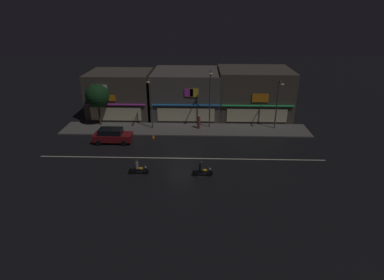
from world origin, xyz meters
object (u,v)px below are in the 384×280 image
object	(u,v)px
streetlamp_mid	(210,95)
traffic_cone	(153,136)
pedestrian_on_sidewalk	(199,122)
motorcycle_lead	(202,170)
motorcycle_following	(138,168)
streetlamp_west	(151,99)
streetlamp_east	(278,101)
parked_car_near_kerb	(112,135)

from	to	relation	value
streetlamp_mid	traffic_cone	distance (m)	8.52
pedestrian_on_sidewalk	traffic_cone	size ratio (longest dim) A/B	3.22
motorcycle_lead	motorcycle_following	size ratio (longest dim) A/B	1.00
traffic_cone	streetlamp_mid	bearing A→B (deg)	26.12
streetlamp_west	traffic_cone	world-z (taller)	streetlamp_west
streetlamp_west	traffic_cone	xyz separation A→B (m)	(0.50, -2.68, -3.66)
streetlamp_east	traffic_cone	xyz separation A→B (m)	(-14.91, -3.08, -3.53)
streetlamp_west	parked_car_near_kerb	xyz separation A→B (m)	(-3.92, -4.09, -3.07)
streetlamp_west	pedestrian_on_sidewalk	world-z (taller)	streetlamp_west
parked_car_near_kerb	motorcycle_lead	size ratio (longest dim) A/B	2.26
streetlamp_mid	pedestrian_on_sidewalk	world-z (taller)	streetlamp_mid
motorcycle_lead	motorcycle_following	xyz separation A→B (m)	(-5.91, 0.16, 0.00)
motorcycle_following	parked_car_near_kerb	bearing A→B (deg)	-60.77
motorcycle_following	motorcycle_lead	bearing A→B (deg)	176.81
streetlamp_west	streetlamp_east	bearing A→B (deg)	1.48
parked_car_near_kerb	motorcycle_lead	xyz separation A→B (m)	(10.18, -7.31, -0.24)
streetlamp_east	traffic_cone	distance (m)	15.63
pedestrian_on_sidewalk	parked_car_near_kerb	world-z (taller)	pedestrian_on_sidewalk
streetlamp_east	motorcycle_following	size ratio (longest dim) A/B	3.21
streetlamp_mid	streetlamp_east	world-z (taller)	streetlamp_mid
streetlamp_west	traffic_cone	distance (m)	4.56
traffic_cone	pedestrian_on_sidewalk	bearing A→B (deg)	29.18
motorcycle_lead	parked_car_near_kerb	bearing A→B (deg)	-39.35
streetlamp_west	parked_car_near_kerb	distance (m)	6.44
streetlamp_west	streetlamp_mid	distance (m)	7.22
pedestrian_on_sidewalk	parked_car_near_kerb	bearing A→B (deg)	-20.32
streetlamp_west	streetlamp_east	size ratio (longest dim) A/B	1.04
motorcycle_lead	streetlamp_east	bearing A→B (deg)	-131.45
streetlamp_west	traffic_cone	bearing A→B (deg)	-79.54
pedestrian_on_sidewalk	motorcycle_lead	distance (m)	11.71
motorcycle_lead	pedestrian_on_sidewalk	bearing A→B (deg)	-91.59
streetlamp_mid	parked_car_near_kerb	xyz separation A→B (m)	(-11.10, -4.69, -3.53)
parked_car_near_kerb	motorcycle_following	xyz separation A→B (m)	(4.27, -7.15, -0.24)
streetlamp_west	streetlamp_mid	xyz separation A→B (m)	(7.18, 0.60, 0.47)
streetlamp_east	pedestrian_on_sidewalk	bearing A→B (deg)	-179.40
parked_car_near_kerb	motorcycle_lead	distance (m)	12.53
pedestrian_on_sidewalk	parked_car_near_kerb	distance (m)	10.70
streetlamp_east	parked_car_near_kerb	bearing A→B (deg)	-166.91
streetlamp_east	motorcycle_following	bearing A→B (deg)	-142.29
pedestrian_on_sidewalk	traffic_cone	xyz separation A→B (m)	(-5.34, -2.98, -0.68)
streetlamp_west	streetlamp_east	world-z (taller)	streetlamp_west
streetlamp_mid	motorcycle_lead	distance (m)	12.61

